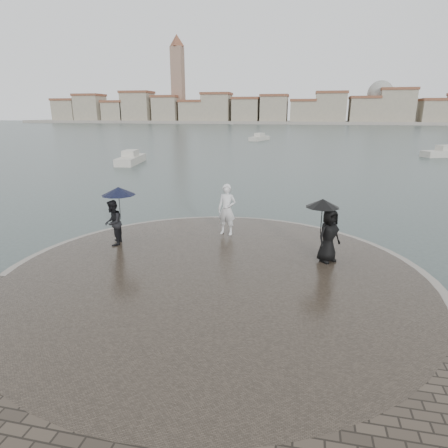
# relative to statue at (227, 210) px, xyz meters

# --- Properties ---
(ground) EXTENTS (400.00, 400.00, 0.00)m
(ground) POSITION_rel_statue_xyz_m (0.39, -7.10, -1.32)
(ground) COLOR #2B3835
(ground) RESTS_ON ground
(kerb_ring) EXTENTS (12.50, 12.50, 0.32)m
(kerb_ring) POSITION_rel_statue_xyz_m (0.39, -3.60, -1.16)
(kerb_ring) COLOR gray
(kerb_ring) RESTS_ON ground
(quay_tip) EXTENTS (11.90, 11.90, 0.36)m
(quay_tip) POSITION_rel_statue_xyz_m (0.39, -3.60, -1.14)
(quay_tip) COLOR #2D261E
(quay_tip) RESTS_ON ground
(statue) EXTENTS (0.77, 0.57, 1.92)m
(statue) POSITION_rel_statue_xyz_m (0.00, 0.00, 0.00)
(statue) COLOR silver
(statue) RESTS_ON quay_tip
(visitor_left) EXTENTS (1.22, 1.15, 2.04)m
(visitor_left) POSITION_rel_statue_xyz_m (-3.52, -1.97, 0.21)
(visitor_left) COLOR black
(visitor_left) RESTS_ON quay_tip
(visitor_right) EXTENTS (1.24, 1.09, 1.95)m
(visitor_right) POSITION_rel_statue_xyz_m (3.54, -1.97, 0.15)
(visitor_right) COLOR black
(visitor_right) RESTS_ON quay_tip
(far_skyline) EXTENTS (260.00, 20.00, 37.00)m
(far_skyline) POSITION_rel_statue_xyz_m (-5.90, 153.61, 4.29)
(far_skyline) COLOR gray
(far_skyline) RESTS_ON ground
(boats) EXTENTS (36.11, 39.44, 1.50)m
(boats) POSITION_rel_statue_xyz_m (-0.42, 36.23, -0.94)
(boats) COLOR #B8B3A5
(boats) RESTS_ON ground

